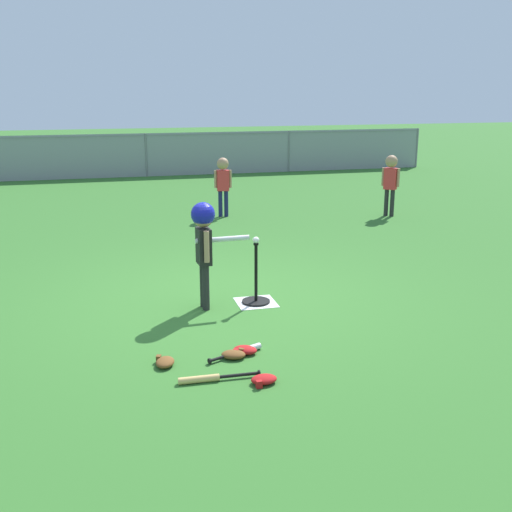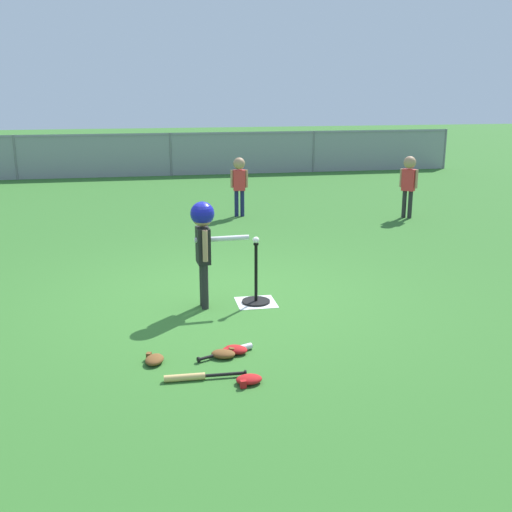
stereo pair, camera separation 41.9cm
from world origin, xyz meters
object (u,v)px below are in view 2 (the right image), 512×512
Objects in this scene: spare_bat_wood at (193,377)px; glove_outfield_drop at (235,350)px; batting_tee at (256,293)px; glove_tossed_aside at (224,354)px; glove_near_bats at (249,380)px; spare_bat_silver at (233,351)px; fielder_deep_left at (239,179)px; batter_child at (203,233)px; glove_by_plate at (154,359)px; baseball_on_tee at (256,240)px; fielder_near_left at (409,178)px.

glove_outfield_drop is (0.43, 0.47, 0.01)m from spare_bat_wood.
glove_tossed_aside is (-0.57, -1.40, -0.08)m from batting_tee.
spare_bat_silver is at bearing 93.60° from glove_near_bats.
glove_near_bats is at bearing -98.69° from fielder_deep_left.
spare_bat_silver is (-0.47, -1.34, -0.08)m from batting_tee.
glove_by_plate is (-0.61, -1.38, -0.81)m from batter_child.
fielder_deep_left is (0.60, 4.82, -0.02)m from baseball_on_tee.
baseball_on_tee is at bearing 49.77° from glove_by_plate.
glove_tossed_aside is at bearing -127.36° from fielder_near_left.
batter_child reaches higher than batting_tee.
batting_tee is 5.52m from fielder_near_left.
glove_near_bats is (0.76, -0.55, 0.00)m from glove_by_plate.
spare_bat_silver is 2.02× the size of glove_outfield_drop.
spare_bat_silver is at bearing -85.06° from batter_child.
batting_tee is at bearing -97.11° from fielder_deep_left.
glove_tossed_aside is (-0.13, 0.55, 0.00)m from glove_near_bats.
batting_tee is at bearing 3.10° from batter_child.
glove_outfield_drop is (0.74, 0.08, 0.00)m from glove_by_plate.
batter_child is 1.54m from spare_bat_silver.
baseball_on_tee reaches higher than batting_tee.
batter_child is 5.21× the size of glove_near_bats.
fielder_near_left is at bearing 48.45° from baseball_on_tee.
batting_tee reaches higher than glove_near_bats.
fielder_deep_left is 1.58× the size of spare_bat_wood.
spare_bat_wood is (-0.30, -1.77, -0.82)m from batter_child.
glove_by_plate and glove_tossed_aside have the same top height.
glove_tossed_aside is at bearing -100.63° from fielder_deep_left.
fielder_deep_left is 4.25× the size of glove_by_plate.
spare_bat_silver is 2.10× the size of glove_by_plate.
glove_by_plate is at bearing -130.23° from baseball_on_tee.
batter_child is 1.59m from glove_tossed_aside.
batting_tee reaches higher than glove_outfield_drop.
spare_bat_silver is 2.38× the size of glove_near_bats.
glove_outfield_drop is (0.02, 0.01, 0.01)m from spare_bat_silver.
batting_tee is at bearing 71.43° from glove_outfield_drop.
baseball_on_tee is 0.14× the size of spare_bat_silver.
batter_child is 4.40× the size of glove_outfield_drop.
fielder_deep_left is 2.02× the size of spare_bat_silver.
batting_tee is 2.58× the size of glove_outfield_drop.
glove_outfield_drop is (0.14, -1.30, -0.81)m from batter_child.
baseball_on_tee is 1.67m from glove_tossed_aside.
fielder_near_left is at bearing 52.94° from spare_bat_silver.
glove_near_bats is at bearing -85.49° from batter_child.
glove_by_plate is 0.96× the size of glove_outfield_drop.
batting_tee is 2.01m from spare_bat_wood.
fielder_deep_left is 6.52m from glove_by_plate.
baseball_on_tee is 5.48m from fielder_near_left.
fielder_deep_left is 6.89m from glove_near_bats.
glove_tossed_aside is at bearing -149.23° from glove_outfield_drop.
spare_bat_wood is at bearing -132.41° from glove_outfield_drop.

